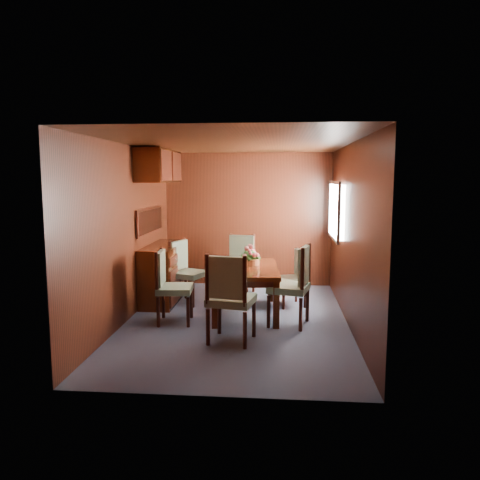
# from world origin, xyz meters

# --- Properties ---
(ground) EXTENTS (4.50, 4.50, 0.00)m
(ground) POSITION_xyz_m (0.00, 0.00, 0.00)
(ground) COLOR #3C4152
(ground) RESTS_ON ground
(room_shell) EXTENTS (3.06, 4.52, 2.41)m
(room_shell) POSITION_xyz_m (-0.10, 0.33, 1.63)
(room_shell) COLOR black
(room_shell) RESTS_ON ground
(sideboard) EXTENTS (0.48, 1.40, 0.90)m
(sideboard) POSITION_xyz_m (-1.25, 1.00, 0.45)
(sideboard) COLOR #361206
(sideboard) RESTS_ON ground
(dining_table) EXTENTS (1.02, 1.53, 0.69)m
(dining_table) POSITION_xyz_m (0.09, 0.37, 0.59)
(dining_table) COLOR #361206
(dining_table) RESTS_ON ground
(chair_left_near) EXTENTS (0.49, 0.51, 1.00)m
(chair_left_near) POSITION_xyz_m (-0.90, -0.14, 0.55)
(chair_left_near) COLOR black
(chair_left_near) RESTS_ON ground
(chair_left_far) EXTENTS (0.59, 0.60, 0.99)m
(chair_left_far) POSITION_xyz_m (-0.90, 0.90, 0.55)
(chair_left_far) COLOR black
(chair_left_far) RESTS_ON ground
(chair_right_near) EXTENTS (0.60, 0.62, 1.08)m
(chair_right_near) POSITION_xyz_m (0.78, -0.11, 0.60)
(chair_right_near) COLOR black
(chair_right_near) RESTS_ON ground
(chair_right_far) EXTENTS (0.51, 0.52, 0.87)m
(chair_right_far) POSITION_xyz_m (0.81, 0.87, 0.48)
(chair_right_far) COLOR black
(chair_right_far) RESTS_ON ground
(chair_head) EXTENTS (0.60, 0.58, 1.09)m
(chair_head) POSITION_xyz_m (-0.00, -0.88, 0.60)
(chair_head) COLOR black
(chair_head) RESTS_ON ground
(chair_foot) EXTENTS (0.56, 0.55, 1.00)m
(chair_foot) POSITION_xyz_m (-0.09, 1.59, 0.55)
(chair_foot) COLOR black
(chair_foot) RESTS_ON ground
(flower_centerpiece) EXTENTS (0.31, 0.31, 0.31)m
(flower_centerpiece) POSITION_xyz_m (0.14, 0.54, 0.84)
(flower_centerpiece) COLOR #B26236
(flower_centerpiece) RESTS_ON dining_table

